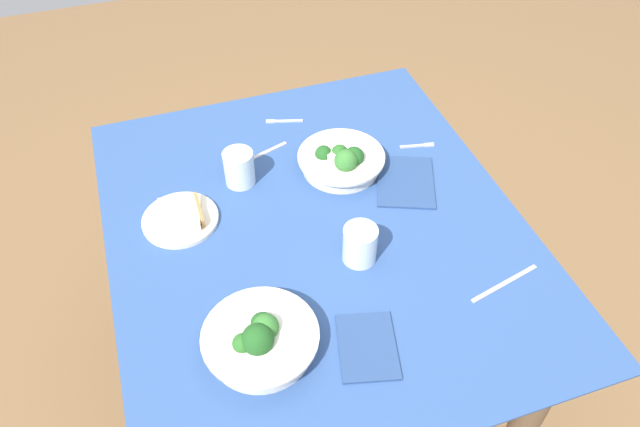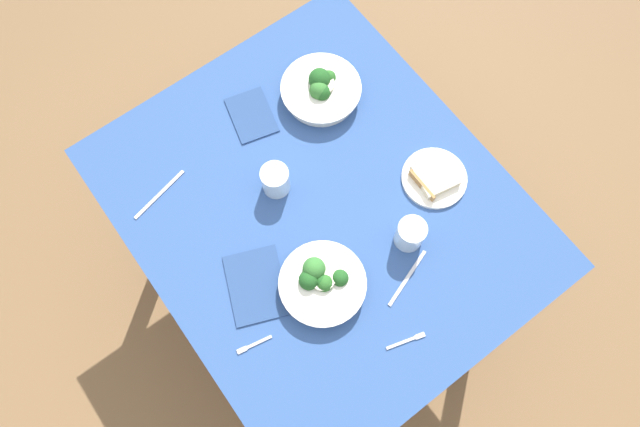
% 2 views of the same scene
% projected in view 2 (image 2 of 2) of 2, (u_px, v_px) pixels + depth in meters
% --- Properties ---
extents(ground_plane, '(6.00, 6.00, 0.00)m').
position_uv_depth(ground_plane, '(320.00, 267.00, 2.37)').
color(ground_plane, brown).
extents(dining_table, '(1.21, 1.03, 0.74)m').
position_uv_depth(dining_table, '(320.00, 219.00, 1.78)').
color(dining_table, '#2D4C84').
rests_on(dining_table, ground_plane).
extents(broccoli_bowl_far, '(0.25, 0.25, 0.10)m').
position_uv_depth(broccoli_bowl_far, '(321.00, 90.00, 1.76)').
color(broccoli_bowl_far, silver).
rests_on(broccoli_bowl_far, dining_table).
extents(broccoli_bowl_near, '(0.24, 0.24, 0.09)m').
position_uv_depth(broccoli_bowl_near, '(322.00, 283.00, 1.56)').
color(broccoli_bowl_near, silver).
rests_on(broccoli_bowl_near, dining_table).
extents(bread_side_plate, '(0.19, 0.19, 0.04)m').
position_uv_depth(bread_side_plate, '(434.00, 177.00, 1.68)').
color(bread_side_plate, silver).
rests_on(bread_side_plate, dining_table).
extents(water_glass_center, '(0.08, 0.08, 0.10)m').
position_uv_depth(water_glass_center, '(410.00, 234.00, 1.59)').
color(water_glass_center, silver).
rests_on(water_glass_center, dining_table).
extents(water_glass_side, '(0.08, 0.08, 0.10)m').
position_uv_depth(water_glass_side, '(275.00, 180.00, 1.64)').
color(water_glass_side, silver).
rests_on(water_glass_side, dining_table).
extents(fork_by_far_bowl, '(0.04, 0.11, 0.00)m').
position_uv_depth(fork_by_far_bowl, '(408.00, 340.00, 1.54)').
color(fork_by_far_bowl, '#B7B7BC').
rests_on(fork_by_far_bowl, dining_table).
extents(fork_by_near_bowl, '(0.03, 0.10, 0.00)m').
position_uv_depth(fork_by_near_bowl, '(253.00, 345.00, 1.53)').
color(fork_by_near_bowl, '#B7B7BC').
rests_on(fork_by_near_bowl, dining_table).
extents(table_knife_left, '(0.05, 0.19, 0.00)m').
position_uv_depth(table_knife_left, '(160.00, 194.00, 1.68)').
color(table_knife_left, '#B7B7BC').
rests_on(table_knife_left, dining_table).
extents(table_knife_right, '(0.07, 0.18, 0.00)m').
position_uv_depth(table_knife_right, '(407.00, 278.00, 1.59)').
color(table_knife_right, '#B7B7BC').
rests_on(table_knife_right, dining_table).
extents(napkin_folded_upper, '(0.25, 0.22, 0.01)m').
position_uv_depth(napkin_folded_upper, '(256.00, 285.00, 1.59)').
color(napkin_folded_upper, navy).
rests_on(napkin_folded_upper, dining_table).
extents(napkin_folded_lower, '(0.19, 0.16, 0.01)m').
position_uv_depth(napkin_folded_lower, '(252.00, 115.00, 1.76)').
color(napkin_folded_lower, navy).
rests_on(napkin_folded_lower, dining_table).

